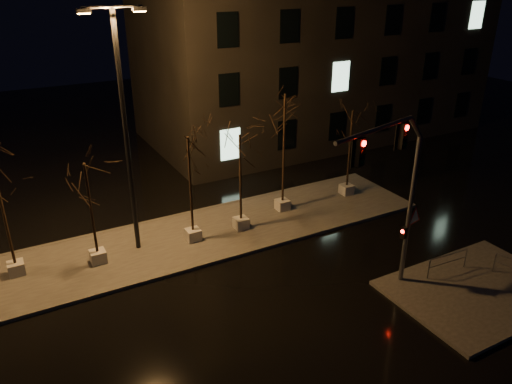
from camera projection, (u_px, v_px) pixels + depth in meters
ground at (273, 299)px, 19.61m from camera, size 90.00×90.00×0.00m
median at (211, 233)px, 24.38m from camera, size 22.00×5.00×0.15m
sidewalk_corner at (478, 290)px, 20.06m from camera, size 7.00×5.00×0.15m
building at (314, 33)px, 37.06m from camera, size 25.00×12.00×15.00m
tree_1 at (88, 186)px, 20.35m from camera, size 1.80×1.80×4.75m
tree_2 at (189, 161)px, 21.98m from camera, size 1.80×1.80×5.23m
tree_3 at (240, 157)px, 23.14m from camera, size 1.80×1.80×4.95m
tree_4 at (284, 121)px, 24.60m from camera, size 1.80×1.80×6.38m
tree_5 at (351, 130)px, 26.88m from camera, size 1.80×1.80×4.98m
traffic_signal_mast at (398, 183)px, 17.99m from camera, size 5.67×1.47×7.11m
streetlight_main at (124, 120)px, 20.51m from camera, size 2.61×0.36×10.48m
guard_rail_a at (448, 261)px, 20.83m from camera, size 2.08×0.17×0.90m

